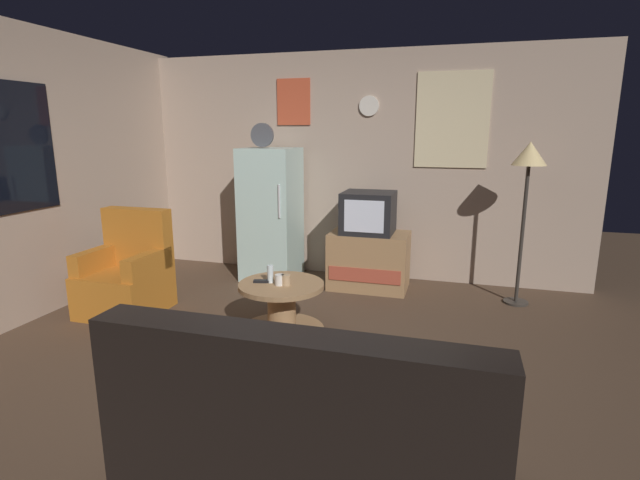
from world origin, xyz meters
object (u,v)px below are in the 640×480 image
standing_lamp (529,167)px  remote_control (263,281)px  fridge (271,214)px  mug_ceramic_white (279,280)px  tv_stand (369,261)px  mug_ceramic_tan (286,280)px  wine_glass (270,274)px  armchair (127,276)px  coffee_table (282,308)px  crt_tv (368,213)px  couch (306,437)px

standing_lamp → remote_control: 2.70m
fridge → mug_ceramic_white: bearing=-65.9°
mug_ceramic_white → remote_control: mug_ceramic_white is taller
tv_stand → remote_control: 1.57m
standing_lamp → mug_ceramic_tan: size_ratio=17.67×
fridge → wine_glass: bearing=-68.5°
armchair → wine_glass: bearing=-3.6°
coffee_table → armchair: armchair is taller
crt_tv → coffee_table: crt_tv is taller
crt_tv → couch: size_ratio=0.32×
coffee_table → mug_ceramic_tan: 0.28m
coffee_table → couch: couch is taller
mug_ceramic_white → armchair: (-1.60, 0.14, -0.15)m
tv_stand → crt_tv: 0.53m
fridge → mug_ceramic_tan: bearing=-64.1°
standing_lamp → armchair: (-3.59, -1.25, -1.02)m
couch → armchair: bearing=142.5°
mug_ceramic_white → couch: couch is taller
coffee_table → wine_glass: bearing=-175.6°
mug_ceramic_white → mug_ceramic_tan: size_ratio=1.00×
fridge → standing_lamp: bearing=-3.1°
fridge → tv_stand: (1.17, -0.08, -0.45)m
crt_tv → standing_lamp: standing_lamp is taller
wine_glass → coffee_table: bearing=4.4°
tv_stand → armchair: armchair is taller
mug_ceramic_white → remote_control: (-0.16, 0.02, -0.03)m
mug_ceramic_white → armchair: bearing=175.1°
standing_lamp → couch: standing_lamp is taller
mug_ceramic_tan → remote_control: 0.22m
crt_tv → armchair: 2.49m
mug_ceramic_white → mug_ceramic_tan: same height
coffee_table → remote_control: remote_control is taller
standing_lamp → couch: (-1.22, -3.07, -1.05)m
tv_stand → coffee_table: size_ratio=1.17×
mug_ceramic_tan → couch: couch is taller
standing_lamp → wine_glass: size_ratio=10.60×
couch → crt_tv: bearing=95.7°
coffee_table → wine_glass: (-0.09, -0.01, 0.30)m
coffee_table → couch: bearing=-65.8°
fridge → mug_ceramic_white: fridge is taller
mug_ceramic_tan → couch: (0.72, -1.70, -0.17)m
coffee_table → mug_ceramic_tan: bearing=-35.0°
remote_control → standing_lamp: bearing=17.4°
coffee_table → armchair: 1.60m
crt_tv → couch: bearing=-84.3°
crt_tv → mug_ceramic_white: bearing=-107.7°
coffee_table → wine_glass: size_ratio=4.80×
coffee_table → mug_ceramic_tan: (0.06, -0.04, 0.27)m
mug_ceramic_tan → remote_control: (-0.22, 0.01, -0.03)m
wine_glass → standing_lamp: bearing=32.7°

